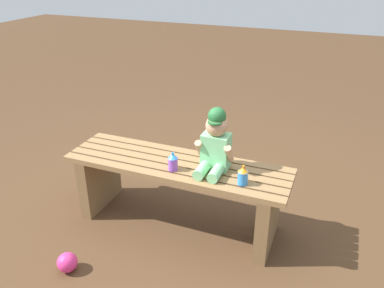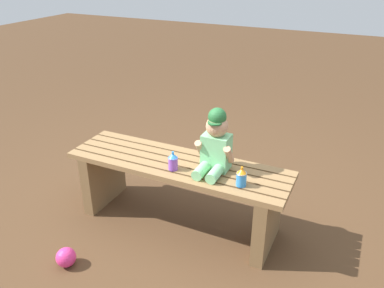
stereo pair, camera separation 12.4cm
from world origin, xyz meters
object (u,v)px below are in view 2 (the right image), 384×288
Objects in this scene: sippy_cup_left at (173,161)px; sippy_cup_right at (241,177)px; toy_ball at (66,257)px; park_bench at (178,183)px; child_figure at (215,144)px.

sippy_cup_left is 0.45m from sippy_cup_right.
park_bench is at bearing 57.87° from toy_ball.
toy_ball is at bearing -122.13° from park_bench.
sippy_cup_right reaches higher than toy_ball.
child_figure is (0.25, 0.02, 0.34)m from park_bench.
toy_ball is at bearing -127.32° from sippy_cup_left.
sippy_cup_left is at bearing -80.06° from park_bench.
toy_ball is (-0.67, -0.69, -0.60)m from child_figure.
sippy_cup_right is at bearing 32.92° from toy_ball.
sippy_cup_left reaches higher than toy_ball.
sippy_cup_left is 1.03× the size of toy_ball.
toy_ball is (-0.44, -0.57, -0.48)m from sippy_cup_left.
park_bench is 0.24m from sippy_cup_left.
child_figure is 3.26× the size of sippy_cup_right.
child_figure reaches higher than park_bench.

